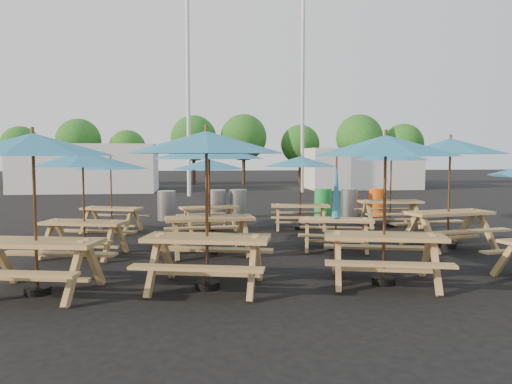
{
  "coord_description": "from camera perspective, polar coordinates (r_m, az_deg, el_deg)",
  "views": [
    {
      "loc": [
        -1.72,
        -12.37,
        2.12
      ],
      "look_at": [
        0.0,
        1.5,
        1.1
      ],
      "focal_mm": 35.0,
      "sensor_mm": 36.0,
      "label": 1
    }
  ],
  "objects": [
    {
      "name": "ground",
      "position": [
        12.67,
        0.84,
        -5.46
      ],
      "size": [
        120.0,
        120.0,
        0.0
      ],
      "primitive_type": "plane",
      "color": "black",
      "rests_on": "ground"
    },
    {
      "name": "picnic_unit_0",
      "position": [
        8.23,
        -24.13,
        4.16
      ],
      "size": [
        2.93,
        2.93,
        2.48
      ],
      "rotation": [
        0.0,
        0.0,
        -0.22
      ],
      "color": "#A77D4A",
      "rests_on": "ground"
    },
    {
      "name": "picnic_unit_1",
      "position": [
        11.01,
        -19.19,
        3.05
      ],
      "size": [
        2.72,
        2.72,
        2.23
      ],
      "rotation": [
        0.0,
        0.0,
        -0.27
      ],
      "color": "#A77D4A",
      "rests_on": "ground"
    },
    {
      "name": "picnic_unit_2",
      "position": [
        14.26,
        -16.27,
        2.73
      ],
      "size": [
        2.6,
        2.6,
        2.06
      ],
      "rotation": [
        0.0,
        0.0,
        -0.33
      ],
      "color": "#A77D4A",
      "rests_on": "ground"
    },
    {
      "name": "picnic_unit_3",
      "position": [
        7.86,
        -5.7,
        4.81
      ],
      "size": [
        3.03,
        3.03,
        2.53
      ],
      "rotation": [
        0.0,
        0.0,
        -0.24
      ],
      "color": "#A77D4A",
      "rests_on": "ground"
    },
    {
      "name": "picnic_unit_4",
      "position": [
        10.7,
        -5.38,
        4.08
      ],
      "size": [
        2.61,
        2.61,
        2.41
      ],
      "rotation": [
        0.0,
        0.0,
        0.1
      ],
      "color": "#A77D4A",
      "rests_on": "ground"
    },
    {
      "name": "picnic_unit_5",
      "position": [
        14.07,
        -5.44,
        2.8
      ],
      "size": [
        2.44,
        2.44,
        2.04
      ],
      "rotation": [
        0.0,
        0.0,
        0.24
      ],
      "color": "#A77D4A",
      "rests_on": "ground"
    },
    {
      "name": "picnic_unit_6",
      "position": [
        8.38,
        14.59,
        4.34
      ],
      "size": [
        2.97,
        2.97,
        2.47
      ],
      "rotation": [
        0.0,
        0.0,
        -0.25
      ],
      "color": "#A77D4A",
      "rests_on": "ground"
    },
    {
      "name": "picnic_unit_7",
      "position": [
        11.34,
        9.14,
        -2.23
      ],
      "size": [
        1.95,
        1.79,
        2.11
      ],
      "rotation": [
        0.0,
        0.0,
        -0.24
      ],
      "color": "#A77D4A",
      "rests_on": "ground"
    },
    {
      "name": "picnic_unit_8",
      "position": [
        14.32,
        5.11,
        3.1
      ],
      "size": [
        2.41,
        2.41,
        2.12
      ],
      "rotation": [
        0.0,
        0.0,
        -0.16
      ],
      "color": "#A77D4A",
      "rests_on": "ground"
    },
    {
      "name": "picnic_unit_10",
      "position": [
        12.17,
        21.32,
        4.33
      ],
      "size": [
        2.92,
        2.92,
        2.53
      ],
      "rotation": [
        0.0,
        0.0,
        0.18
      ],
      "color": "#A77D4A",
      "rests_on": "ground"
    },
    {
      "name": "picnic_unit_11",
      "position": [
        15.34,
        15.2,
        3.72
      ],
      "size": [
        2.45,
        2.45,
        2.33
      ],
      "rotation": [
        0.0,
        0.0,
        -0.06
      ],
      "color": "#A77D4A",
      "rests_on": "ground"
    },
    {
      "name": "waste_bin_0",
      "position": [
        16.65,
        -10.19,
        -1.54
      ],
      "size": [
        0.6,
        0.6,
        0.97
      ],
      "primitive_type": "cylinder",
      "color": "gray",
      "rests_on": "ground"
    },
    {
      "name": "waste_bin_1",
      "position": [
        16.91,
        -4.5,
        -1.4
      ],
      "size": [
        0.6,
        0.6,
        0.97
      ],
      "primitive_type": "cylinder",
      "color": "gray",
      "rests_on": "ground"
    },
    {
      "name": "waste_bin_2",
      "position": [
        17.04,
        -2.06,
        -1.34
      ],
      "size": [
        0.6,
        0.6,
        0.97
      ],
      "primitive_type": "cylinder",
      "color": "gray",
      "rests_on": "ground"
    },
    {
      "name": "waste_bin_3",
      "position": [
        17.65,
        7.65,
        -1.19
      ],
      "size": [
        0.6,
        0.6,
        0.97
      ],
      "primitive_type": "cylinder",
      "color": "green",
      "rests_on": "ground"
    },
    {
      "name": "waste_bin_4",
      "position": [
        17.64,
        10.6,
        -1.22
      ],
      "size": [
        0.6,
        0.6,
        0.97
      ],
      "primitive_type": "cylinder",
      "color": "gray",
      "rests_on": "ground"
    },
    {
      "name": "waste_bin_5",
      "position": [
        18.06,
        13.72,
        -1.15
      ],
      "size": [
        0.6,
        0.6,
        0.97
      ],
      "primitive_type": "cylinder",
      "color": "#E6520D",
      "rests_on": "ground"
    },
    {
      "name": "mast_0",
      "position": [
        26.66,
        -7.77,
        12.5
      ],
      "size": [
        0.2,
        0.2,
        12.0
      ],
      "primitive_type": "cylinder",
      "color": "silver",
      "rests_on": "ground"
    },
    {
      "name": "mast_1",
      "position": [
        29.31,
        5.37,
        11.76
      ],
      "size": [
        0.2,
        0.2,
        12.0
      ],
      "primitive_type": "cylinder",
      "color": "silver",
      "rests_on": "ground"
    },
    {
      "name": "event_tent_0",
      "position": [
        31.03,
        -18.75,
        2.62
      ],
      "size": [
        8.0,
        4.0,
        2.8
      ],
      "primitive_type": "cube",
      "color": "silver",
      "rests_on": "ground"
    },
    {
      "name": "event_tent_1",
      "position": [
        33.16,
        11.82,
        2.66
      ],
      "size": [
        7.0,
        4.0,
        2.6
      ],
      "primitive_type": "cube",
      "color": "silver",
      "rests_on": "ground"
    },
    {
      "name": "tree_0",
      "position": [
        39.61,
        -25.32,
        4.8
      ],
      "size": [
        2.8,
        2.8,
        4.24
      ],
      "color": "#382314",
      "rests_on": "ground"
    },
    {
      "name": "tree_1",
      "position": [
        37.17,
        -19.62,
        5.52
      ],
      "size": [
        3.11,
        3.11,
        4.72
      ],
      "color": "#382314",
      "rests_on": "ground"
    },
    {
      "name": "tree_2",
      "position": [
        36.33,
        -14.49,
        4.83
      ],
      "size": [
        2.59,
        2.59,
        3.93
      ],
      "color": "#382314",
      "rests_on": "ground"
    },
    {
      "name": "tree_3",
      "position": [
        37.11,
        -7.14,
        6.12
      ],
      "size": [
        3.36,
        3.36,
        5.09
      ],
      "color": "#382314",
      "rests_on": "ground"
    },
    {
      "name": "tree_4",
      "position": [
        36.83,
        -1.42,
        6.25
      ],
      "size": [
        3.41,
        3.41,
        5.17
      ],
      "color": "#382314",
      "rests_on": "ground"
    },
    {
      "name": "tree_5",
      "position": [
        37.9,
        5.07,
        5.44
      ],
      "size": [
        2.94,
        2.94,
        4.45
      ],
      "color": "#382314",
      "rests_on": "ground"
    },
    {
      "name": "tree_6",
      "position": [
        37.26,
        11.73,
        6.09
      ],
      "size": [
        3.38,
        3.38,
        5.13
      ],
      "color": "#382314",
      "rests_on": "ground"
    },
    {
      "name": "tree_7",
      "position": [
        38.5,
        16.51,
        5.29
      ],
      "size": [
        2.95,
        2.95,
        4.48
      ],
      "color": "#382314",
      "rests_on": "ground"
    }
  ]
}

